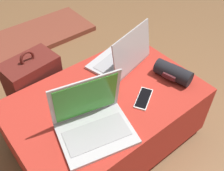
% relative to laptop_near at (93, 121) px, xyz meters
% --- Properties ---
extents(ground_plane, '(14.00, 14.00, 0.00)m').
position_rel_laptop_near_xyz_m(ground_plane, '(0.17, 0.13, -0.45)').
color(ground_plane, brown).
extents(ottoman, '(1.01, 0.66, 0.39)m').
position_rel_laptop_near_xyz_m(ottoman, '(0.17, 0.13, -0.25)').
color(ottoman, maroon).
rests_on(ottoman, ground_plane).
extents(laptop_near, '(0.38, 0.33, 0.27)m').
position_rel_laptop_near_xyz_m(laptop_near, '(0.00, 0.00, 0.00)').
color(laptop_near, '#B7B7BC').
rests_on(laptop_near, ottoman).
extents(laptop_far, '(0.38, 0.31, 0.25)m').
position_rel_laptop_near_xyz_m(laptop_far, '(0.42, 0.28, -0.00)').
color(laptop_far, '#B7B7BC').
rests_on(laptop_far, ottoman).
extents(cell_phone, '(0.17, 0.13, 0.01)m').
position_rel_laptop_near_xyz_m(cell_phone, '(0.32, -0.01, -0.05)').
color(cell_phone, white).
rests_on(cell_phone, ottoman).
extents(backpack, '(0.33, 0.28, 0.52)m').
position_rel_laptop_near_xyz_m(backpack, '(-0.04, 0.59, -0.23)').
color(backpack, '#5B1E19').
rests_on(backpack, ground_plane).
extents(wrist_brace, '(0.13, 0.22, 0.09)m').
position_rel_laptop_near_xyz_m(wrist_brace, '(0.55, 0.01, -0.01)').
color(wrist_brace, black).
rests_on(wrist_brace, ottoman).
extents(fireplace_hearth, '(1.40, 0.50, 0.04)m').
position_rel_laptop_near_xyz_m(fireplace_hearth, '(0.17, 1.45, -0.42)').
color(fireplace_hearth, brown).
rests_on(fireplace_hearth, ground_plane).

